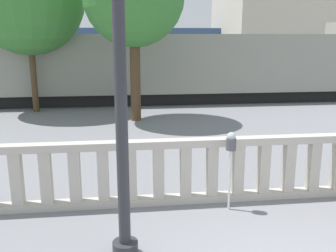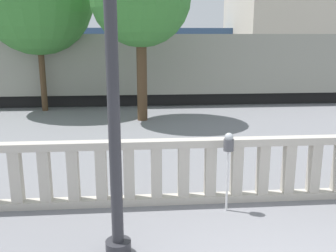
# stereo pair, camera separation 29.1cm
# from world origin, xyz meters

# --- Properties ---
(balustrade) EXTENTS (12.81, 0.24, 1.25)m
(balustrade) POSITION_xyz_m (0.00, 2.95, 0.63)
(balustrade) COLOR #BCB5A8
(balustrade) RESTS_ON ground
(lamppost) EXTENTS (0.41, 0.41, 5.80)m
(lamppost) POSITION_xyz_m (-2.18, 1.31, 3.28)
(lamppost) COLOR #2D2D33
(lamppost) RESTS_ON ground
(parking_meter) EXTENTS (0.18, 0.18, 1.47)m
(parking_meter) POSITION_xyz_m (-0.28, 2.55, 1.19)
(parking_meter) COLOR silver
(parking_meter) RESTS_ON ground
(train_near) EXTENTS (25.66, 2.61, 3.82)m
(train_near) POSITION_xyz_m (-1.06, 14.38, 1.70)
(train_near) COLOR black
(train_near) RESTS_ON ground
(train_far) EXTENTS (28.09, 3.10, 4.46)m
(train_far) POSITION_xyz_m (5.43, 31.65, 2.02)
(train_far) COLOR black
(train_far) RESTS_ON ground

